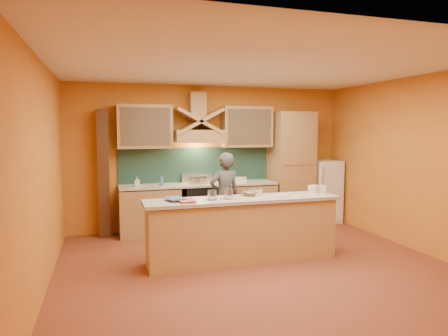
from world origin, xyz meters
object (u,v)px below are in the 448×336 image
object	(u,v)px
person	(225,196)
mixing_bowl	(250,194)
stove	(200,208)
kitchen_scale	(256,192)
fridge	(324,191)

from	to	relation	value
person	mixing_bowl	size ratio (longest dim) A/B	5.96
person	mixing_bowl	xyz separation A→B (m)	(0.10, -1.01, 0.20)
stove	kitchen_scale	world-z (taller)	kitchen_scale
kitchen_scale	fridge	bearing A→B (deg)	20.97
fridge	person	size ratio (longest dim) A/B	0.84
stove	fridge	bearing A→B (deg)	0.00
kitchen_scale	mixing_bowl	bearing A→B (deg)	132.91
mixing_bowl	fridge	bearing A→B (deg)	37.00
kitchen_scale	person	bearing A→B (deg)	81.94
person	mixing_bowl	bearing A→B (deg)	86.73
person	mixing_bowl	world-z (taller)	person
fridge	kitchen_scale	bearing A→B (deg)	-141.32
fridge	mixing_bowl	distance (m)	2.93
stove	fridge	size ratio (longest dim) A/B	0.69
fridge	person	xyz separation A→B (m)	(-2.42, -0.74, 0.12)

